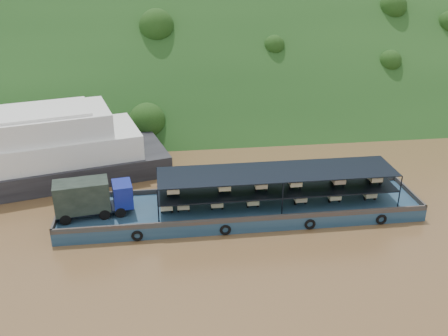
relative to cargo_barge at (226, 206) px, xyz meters
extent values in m
plane|color=brown|center=(2.36, 1.48, -1.19)|extent=(160.00, 160.00, 0.00)
cube|color=#153613|center=(2.36, 37.48, -1.19)|extent=(140.00, 39.60, 39.60)
cube|color=#15324C|center=(1.46, 0.06, -0.59)|extent=(35.00, 7.00, 1.20)
cube|color=#592D19|center=(1.46, 3.46, 0.26)|extent=(35.00, 0.20, 0.50)
cube|color=#592D19|center=(1.46, -3.34, 0.26)|extent=(35.00, 0.20, 0.50)
cube|color=#592D19|center=(18.86, 0.06, 0.26)|extent=(0.20, 7.00, 0.50)
cube|color=#592D19|center=(-15.94, 0.06, 0.26)|extent=(0.20, 7.00, 0.50)
torus|color=black|center=(-8.54, -3.49, -0.64)|extent=(1.06, 0.26, 1.06)
torus|color=black|center=(-0.54, -3.49, -0.64)|extent=(1.06, 0.26, 1.06)
torus|color=black|center=(7.46, -3.49, -0.64)|extent=(1.06, 0.26, 1.06)
torus|color=black|center=(14.46, -3.49, -0.64)|extent=(1.06, 0.26, 1.06)
cylinder|color=black|center=(-14.93, -1.73, 0.52)|extent=(1.06, 0.51, 1.02)
cylinder|color=black|center=(-15.25, 0.39, 0.52)|extent=(1.06, 0.51, 1.02)
cylinder|color=black|center=(-11.49, -1.21, 0.52)|extent=(1.06, 0.51, 1.02)
cylinder|color=black|center=(-11.81, 0.91, 0.52)|extent=(1.06, 0.51, 1.02)
cylinder|color=black|center=(-10.07, -1.00, 0.52)|extent=(1.06, 0.51, 1.02)
cylinder|color=black|center=(-10.39, 1.13, 0.52)|extent=(1.06, 0.51, 1.02)
cube|color=black|center=(-12.46, -0.27, 0.67)|extent=(7.21, 3.27, 0.20)
cube|color=navy|center=(-9.83, 0.13, 1.85)|extent=(2.09, 2.69, 2.25)
cube|color=black|center=(-8.97, 0.26, 2.26)|extent=(0.37, 2.03, 0.92)
cube|color=black|center=(-13.47, -0.43, 2.16)|extent=(5.22, 3.16, 2.86)
cube|color=black|center=(4.96, 0.06, 1.67)|extent=(23.00, 5.00, 0.12)
cube|color=black|center=(4.96, 0.06, 3.31)|extent=(23.00, 5.00, 0.08)
cylinder|color=black|center=(-6.54, -2.44, 1.66)|extent=(0.12, 0.12, 3.30)
cylinder|color=black|center=(-6.54, 2.56, 1.66)|extent=(0.12, 0.12, 3.30)
cylinder|color=black|center=(4.96, -2.44, 1.66)|extent=(0.12, 0.12, 3.30)
cylinder|color=black|center=(4.96, 2.56, 1.66)|extent=(0.12, 0.12, 3.30)
cylinder|color=black|center=(16.46, -2.44, 1.66)|extent=(0.12, 0.12, 3.30)
cylinder|color=black|center=(16.46, 2.56, 1.66)|extent=(0.12, 0.12, 3.30)
cylinder|color=black|center=(-4.20, 1.11, 0.27)|extent=(0.12, 0.52, 0.52)
cylinder|color=black|center=(-4.70, -0.69, 0.27)|extent=(0.14, 0.52, 0.52)
cylinder|color=black|center=(-3.70, -0.69, 0.27)|extent=(0.14, 0.52, 0.52)
cube|color=beige|center=(-4.20, -0.34, 0.61)|extent=(1.15, 1.50, 0.44)
cube|color=#AF1B0B|center=(-4.20, 0.81, 0.79)|extent=(0.55, 0.80, 0.80)
cube|color=#AF1B0B|center=(-4.20, 0.61, 1.29)|extent=(0.50, 0.10, 0.10)
cylinder|color=black|center=(-0.98, 1.11, 0.27)|extent=(0.12, 0.52, 0.52)
cylinder|color=black|center=(-1.48, -0.69, 0.27)|extent=(0.14, 0.52, 0.52)
cylinder|color=black|center=(-0.48, -0.69, 0.27)|extent=(0.14, 0.52, 0.52)
cube|color=beige|center=(-0.98, -0.34, 0.61)|extent=(1.15, 1.50, 0.44)
cube|color=red|center=(-0.98, 0.81, 0.79)|extent=(0.55, 0.80, 0.80)
cube|color=red|center=(-0.98, 0.61, 1.29)|extent=(0.50, 0.10, 0.10)
cylinder|color=black|center=(2.49, 1.11, 0.27)|extent=(0.12, 0.52, 0.52)
cylinder|color=black|center=(1.99, -0.69, 0.27)|extent=(0.14, 0.52, 0.52)
cylinder|color=black|center=(2.99, -0.69, 0.27)|extent=(0.14, 0.52, 0.52)
cube|color=beige|center=(2.49, -0.34, 0.61)|extent=(1.15, 1.50, 0.44)
cube|color=#B7170C|center=(2.49, 0.81, 0.79)|extent=(0.55, 0.80, 0.80)
cube|color=#B7170C|center=(2.49, 0.61, 1.29)|extent=(0.50, 0.10, 0.10)
cylinder|color=black|center=(7.24, 1.11, 0.27)|extent=(0.12, 0.52, 0.52)
cylinder|color=black|center=(6.74, -0.69, 0.27)|extent=(0.14, 0.52, 0.52)
cylinder|color=black|center=(7.74, -0.69, 0.27)|extent=(0.14, 0.52, 0.52)
cube|color=#CBBC8F|center=(7.24, -0.34, 0.61)|extent=(1.15, 1.50, 0.44)
cube|color=#B10B0F|center=(7.24, 0.81, 0.79)|extent=(0.55, 0.80, 0.80)
cube|color=#B10B0F|center=(7.24, 0.61, 1.29)|extent=(0.50, 0.10, 0.10)
cylinder|color=black|center=(10.68, 1.11, 0.27)|extent=(0.12, 0.52, 0.52)
cylinder|color=black|center=(10.18, -0.69, 0.27)|extent=(0.14, 0.52, 0.52)
cylinder|color=black|center=(11.18, -0.69, 0.27)|extent=(0.14, 0.52, 0.52)
cube|color=beige|center=(10.68, -0.34, 0.61)|extent=(1.15, 1.50, 0.44)
cube|color=#B11E0B|center=(10.68, 0.81, 0.79)|extent=(0.55, 0.80, 0.80)
cube|color=#B11E0B|center=(10.68, 0.61, 1.29)|extent=(0.50, 0.10, 0.10)
cylinder|color=black|center=(14.34, 1.11, 0.27)|extent=(0.12, 0.52, 0.52)
cylinder|color=black|center=(13.84, -0.69, 0.27)|extent=(0.14, 0.52, 0.52)
cylinder|color=black|center=(14.84, -0.69, 0.27)|extent=(0.14, 0.52, 0.52)
cube|color=#C9BC8E|center=(14.34, -0.34, 0.61)|extent=(1.15, 1.50, 0.44)
cube|color=red|center=(14.34, 0.81, 0.79)|extent=(0.55, 0.80, 0.80)
cube|color=red|center=(14.34, 0.61, 1.29)|extent=(0.50, 0.10, 0.10)
cylinder|color=black|center=(-5.77, 1.11, 0.27)|extent=(0.12, 0.52, 0.52)
cylinder|color=black|center=(-6.27, -0.69, 0.27)|extent=(0.14, 0.52, 0.52)
cylinder|color=black|center=(-5.27, -0.69, 0.27)|extent=(0.14, 0.52, 0.52)
cube|color=beige|center=(-5.77, -0.34, 0.61)|extent=(1.15, 1.50, 0.44)
cube|color=#AF1B0B|center=(-5.77, 0.81, 0.79)|extent=(0.55, 0.80, 0.80)
cube|color=#AF1B0B|center=(-5.77, 0.61, 1.29)|extent=(0.50, 0.10, 0.10)
cylinder|color=black|center=(-5.10, 1.11, 1.99)|extent=(0.12, 0.52, 0.52)
cylinder|color=black|center=(-5.60, -0.69, 1.99)|extent=(0.14, 0.52, 0.52)
cylinder|color=black|center=(-4.60, -0.69, 1.99)|extent=(0.14, 0.52, 0.52)
cube|color=beige|center=(-5.10, -0.34, 2.33)|extent=(1.15, 1.50, 0.44)
cube|color=red|center=(-5.10, 0.81, 2.51)|extent=(0.55, 0.80, 0.80)
cube|color=red|center=(-5.10, 0.61, 3.01)|extent=(0.50, 0.10, 0.10)
cylinder|color=black|center=(-0.27, 1.11, 1.99)|extent=(0.12, 0.52, 0.52)
cylinder|color=black|center=(-0.77, -0.69, 1.99)|extent=(0.14, 0.52, 0.52)
cylinder|color=black|center=(0.23, -0.69, 1.99)|extent=(0.14, 0.52, 0.52)
cube|color=beige|center=(-0.27, -0.34, 2.33)|extent=(1.15, 1.50, 0.44)
cube|color=#194597|center=(-0.27, 0.81, 2.51)|extent=(0.55, 0.80, 0.80)
cube|color=#194597|center=(-0.27, 0.61, 3.01)|extent=(0.50, 0.10, 0.10)
cylinder|color=black|center=(3.26, 1.11, 1.99)|extent=(0.12, 0.52, 0.52)
cylinder|color=black|center=(2.76, -0.69, 1.99)|extent=(0.14, 0.52, 0.52)
cylinder|color=black|center=(3.76, -0.69, 1.99)|extent=(0.14, 0.52, 0.52)
cube|color=beige|center=(3.26, -0.34, 2.33)|extent=(1.15, 1.50, 0.44)
cube|color=#B00B0C|center=(3.26, 0.81, 2.51)|extent=(0.55, 0.80, 0.80)
cube|color=#B00B0C|center=(3.26, 0.61, 3.01)|extent=(0.50, 0.10, 0.10)
cylinder|color=black|center=(6.64, 1.11, 1.99)|extent=(0.12, 0.52, 0.52)
cylinder|color=black|center=(6.14, -0.69, 1.99)|extent=(0.14, 0.52, 0.52)
cylinder|color=black|center=(7.14, -0.69, 1.99)|extent=(0.14, 0.52, 0.52)
cube|color=beige|center=(6.64, -0.34, 2.33)|extent=(1.15, 1.50, 0.44)
cube|color=beige|center=(6.64, 0.81, 2.51)|extent=(0.55, 0.80, 0.80)
cube|color=beige|center=(6.64, 0.61, 3.01)|extent=(0.50, 0.10, 0.10)
cylinder|color=black|center=(10.96, 1.11, 1.99)|extent=(0.12, 0.52, 0.52)
cylinder|color=black|center=(10.46, -0.69, 1.99)|extent=(0.14, 0.52, 0.52)
cylinder|color=black|center=(11.46, -0.69, 1.99)|extent=(0.14, 0.52, 0.52)
cube|color=tan|center=(10.96, -0.34, 2.33)|extent=(1.15, 1.50, 0.44)
cube|color=red|center=(10.96, 0.81, 2.51)|extent=(0.55, 0.80, 0.80)
cube|color=red|center=(10.96, 0.61, 3.01)|extent=(0.50, 0.10, 0.10)
cylinder|color=black|center=(14.70, 1.11, 1.99)|extent=(0.12, 0.52, 0.52)
cylinder|color=black|center=(14.20, -0.69, 1.99)|extent=(0.14, 0.52, 0.52)
cylinder|color=black|center=(15.20, -0.69, 1.99)|extent=(0.14, 0.52, 0.52)
cube|color=beige|center=(14.70, -0.34, 2.33)|extent=(1.15, 1.50, 0.44)
cube|color=beige|center=(14.70, 0.81, 2.51)|extent=(0.55, 0.80, 0.80)
cube|color=beige|center=(14.70, 0.61, 3.01)|extent=(0.50, 0.10, 0.10)
camera|label=1|loc=(-5.70, -42.54, 23.21)|focal=40.00mm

